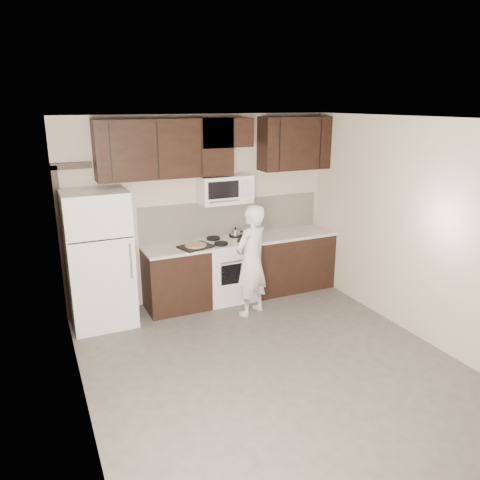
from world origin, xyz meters
TOP-DOWN VIEW (x-y plane):
  - floor at (0.00, 0.00)m, footprint 4.50×4.50m
  - back_wall at (0.00, 2.25)m, footprint 4.00×0.00m
  - ceiling at (0.00, 0.00)m, footprint 4.50×4.50m
  - counter_run at (0.60, 1.94)m, footprint 2.95×0.64m
  - stove at (0.30, 1.94)m, footprint 0.76×0.66m
  - backsplash at (0.50, 2.24)m, footprint 2.90×0.02m
  - upper_cabinets at (0.21, 2.08)m, footprint 3.48×0.35m
  - microwave at (0.30, 2.06)m, footprint 0.76×0.42m
  - refrigerator at (-1.55, 1.89)m, footprint 0.80×0.76m
  - door_trim at (-1.92, 2.21)m, footprint 0.50×0.08m
  - saucepan at (0.48, 2.09)m, footprint 0.25×0.16m
  - baking_tray at (-0.25, 1.82)m, footprint 0.51×0.44m
  - pizza at (-0.25, 1.82)m, footprint 0.37×0.37m
  - person at (0.37, 1.32)m, footprint 0.67×0.58m

SIDE VIEW (x-z plane):
  - floor at x=0.00m, z-range 0.00..0.00m
  - counter_run at x=0.60m, z-range 0.00..0.91m
  - stove at x=0.30m, z-range -0.01..0.93m
  - person at x=0.37m, z-range 0.00..1.56m
  - refrigerator at x=-1.55m, z-range 0.00..1.80m
  - baking_tray at x=-0.25m, z-range 0.91..0.93m
  - pizza at x=-0.25m, z-range 0.93..0.95m
  - saucepan at x=0.48m, z-range 0.90..1.04m
  - backsplash at x=0.50m, z-range 0.91..1.45m
  - door_trim at x=-1.92m, z-range 0.19..2.31m
  - back_wall at x=0.00m, z-range -0.65..3.35m
  - microwave at x=0.30m, z-range 1.45..1.85m
  - upper_cabinets at x=0.21m, z-range 1.89..2.67m
  - ceiling at x=0.00m, z-range 2.70..2.70m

